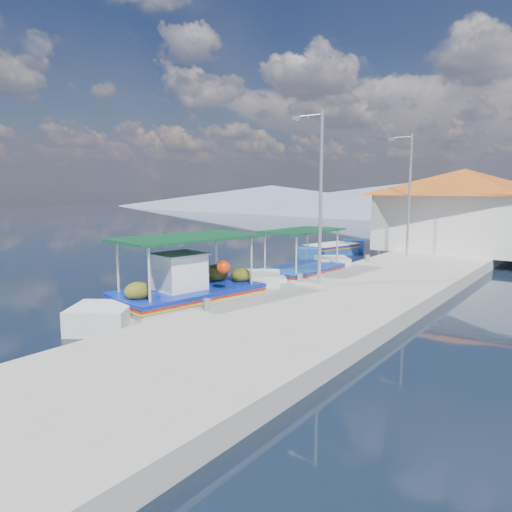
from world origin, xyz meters
The scene contains 10 objects.
ground centered at (0.00, 0.00, 0.00)m, with size 160.00×160.00×0.00m, color black.
quay centered at (5.90, 6.00, 0.25)m, with size 5.00×44.00×0.50m, color #A9A59E.
bollards centered at (3.80, 5.25, 0.65)m, with size 0.20×17.20×0.30m.
main_caique centered at (2.22, -2.10, 0.51)m, with size 3.30×7.99×2.67m.
caique_green_canopy centered at (2.74, 3.97, 0.36)m, with size 2.21×6.53×2.45m.
caique_blue_hull centered at (-0.15, 12.00, 0.26)m, with size 2.42×5.37×0.98m.
caique_far centered at (2.60, 15.00, 0.45)m, with size 3.76×6.31×2.41m.
harbor_building centered at (6.20, 15.00, 2.78)m, with size 10.49×10.49×4.40m.
lamp_post_near centered at (4.51, 2.00, 3.85)m, with size 1.21×0.14×6.00m.
lamp_post_far centered at (4.51, 11.00, 3.85)m, with size 1.21×0.14×6.00m.
Camera 1 is at (12.75, -12.71, 3.92)m, focal length 33.53 mm.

